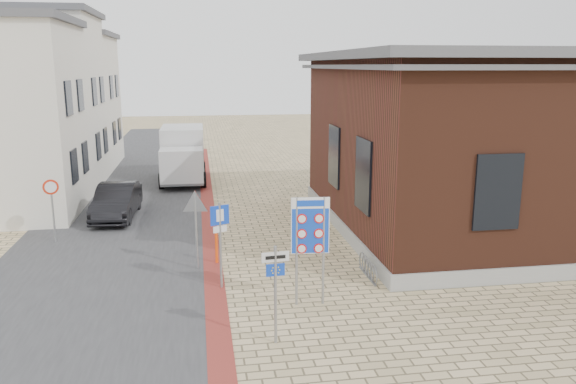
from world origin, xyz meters
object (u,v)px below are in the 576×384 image
object	(u,v)px
bollard	(217,248)
border_sign	(310,228)
box_truck	(183,154)
parking_sign	(220,231)
sedan	(117,201)
essen_sign	(275,280)

from	to	relation	value
bollard	border_sign	bearing A→B (deg)	-56.93
box_truck	parking_sign	size ratio (longest dim) A/B	2.23
bollard	parking_sign	bearing A→B (deg)	-88.39
parking_sign	bollard	world-z (taller)	parking_sign
sedan	bollard	world-z (taller)	sedan
essen_sign	parking_sign	world-z (taller)	parking_sign
parking_sign	sedan	bearing A→B (deg)	93.12
box_truck	essen_sign	bearing A→B (deg)	-82.36
sedan	box_truck	xyz separation A→B (m)	(2.61, 7.33, 0.81)
bollard	essen_sign	bearing A→B (deg)	-78.35
bollard	sedan	bearing A→B (deg)	122.04
sedan	box_truck	distance (m)	7.82
essen_sign	sedan	bearing A→B (deg)	107.92
sedan	border_sign	bearing A→B (deg)	-54.82
parking_sign	bollard	size ratio (longest dim) A/B	2.52
border_sign	essen_sign	size ratio (longest dim) A/B	1.26
box_truck	essen_sign	size ratio (longest dim) A/B	2.40
border_sign	essen_sign	xyz separation A→B (m)	(-1.20, -2.00, -0.59)
border_sign	parking_sign	size ratio (longest dim) A/B	1.17
box_truck	border_sign	distance (m)	17.66
sedan	bollard	xyz separation A→B (m)	(3.95, -6.31, -0.21)
sedan	essen_sign	bearing A→B (deg)	-64.07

